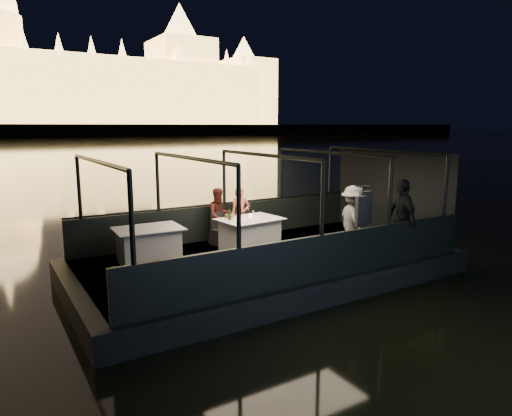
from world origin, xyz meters
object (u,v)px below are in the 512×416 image
dining_table_central (250,234)px  passenger_stripe (353,218)px  dining_table_aft (149,245)px  chair_port_right (246,223)px  person_woman_coral (240,212)px  wine_bottle (230,214)px  coat_stand (362,221)px  person_man_maroon (219,214)px  chair_port_left (220,227)px  passenger_dark (401,220)px

dining_table_central → passenger_stripe: bearing=-39.4°
dining_table_aft → chair_port_right: (2.79, 0.57, 0.06)m
person_woman_coral → wine_bottle: bearing=-115.4°
chair_port_right → coat_stand: bearing=-44.5°
coat_stand → wine_bottle: coat_stand is taller
person_man_maroon → passenger_stripe: (2.16, -2.54, 0.10)m
dining_table_central → dining_table_aft: bearing=172.9°
chair_port_right → passenger_stripe: passenger_stripe is taller
dining_table_aft → chair_port_left: bearing=13.7°
dining_table_aft → passenger_stripe: (4.25, -1.83, 0.47)m
chair_port_left → person_woman_coral: person_woman_coral is taller
dining_table_aft → passenger_stripe: passenger_stripe is taller
dining_table_central → wine_bottle: (-0.50, 0.09, 0.53)m
dining_table_central → dining_table_aft: dining_table_central is taller
chair_port_right → coat_stand: size_ratio=0.56×
coat_stand → person_woman_coral: coat_stand is taller
chair_port_left → person_man_maroon: bearing=55.3°
dining_table_central → person_man_maroon: (-0.30, 1.01, 0.36)m
dining_table_aft → passenger_dark: 5.64m
passenger_stripe → person_man_maroon: bearing=58.6°
chair_port_left → passenger_dark: bearing=-56.1°
dining_table_aft → wine_bottle: (1.89, -0.21, 0.53)m
dining_table_central → passenger_dark: passenger_dark is taller
chair_port_right → wine_bottle: (-0.90, -0.78, 0.47)m
coat_stand → wine_bottle: size_ratio=6.21×
passenger_stripe → dining_table_aft: bearing=85.0°
coat_stand → passenger_stripe: (0.25, 0.54, -0.05)m
chair_port_right → person_man_maroon: person_man_maroon is taller
coat_stand → person_man_maroon: bearing=121.7°
coat_stand → dining_table_aft: bearing=149.4°
person_man_maroon → passenger_dark: passenger_dark is taller
chair_port_left → passenger_stripe: bearing=-56.2°
dining_table_central → person_woman_coral: bearing=73.6°
person_man_maroon → dining_table_central: bearing=-71.3°
dining_table_aft → passenger_dark: bearing=-27.4°
chair_port_right → wine_bottle: wine_bottle is taller
dining_table_central → passenger_dark: size_ratio=0.81×
passenger_stripe → person_woman_coral: bearing=50.6°
chair_port_left → passenger_stripe: size_ratio=0.50×
dining_table_aft → chair_port_right: chair_port_right is taller
coat_stand → person_man_maroon: 3.62m
passenger_dark → chair_port_left: bearing=-116.7°
passenger_stripe → wine_bottle: bearing=73.8°
chair_port_left → chair_port_right: 0.81m
dining_table_central → chair_port_right: 0.96m
dining_table_aft → passenger_dark: (4.99, -2.58, 0.47)m
chair_port_left → dining_table_aft: bearing=-176.9°
dining_table_aft → wine_bottle: 1.97m
dining_table_central → coat_stand: (1.61, -2.07, 0.51)m
dining_table_central → coat_stand: size_ratio=0.85×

